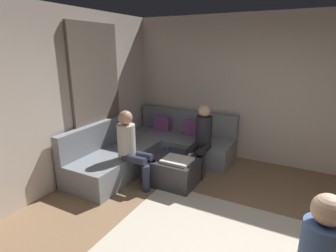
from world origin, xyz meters
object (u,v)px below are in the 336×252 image
at_px(coffee_mug, 168,149).
at_px(game_remote, 191,154).
at_px(ottoman, 175,169).
at_px(person_on_couch_back, 202,136).
at_px(sectional_couch, 153,148).
at_px(person_on_couch_side, 132,146).

height_order(coffee_mug, game_remote, coffee_mug).
xyz_separation_m(ottoman, person_on_couch_back, (0.24, 0.54, 0.45)).
xyz_separation_m(ottoman, coffee_mug, (-0.22, 0.18, 0.26)).
height_order(coffee_mug, person_on_couch_back, person_on_couch_back).
relative_size(game_remote, person_on_couch_back, 0.12).
relative_size(sectional_couch, game_remote, 17.00).
distance_m(ottoman, coffee_mug, 0.38).
bearing_deg(sectional_couch, person_on_couch_side, -80.39).
xyz_separation_m(ottoman, game_remote, (0.18, 0.22, 0.22)).
relative_size(sectional_couch, coffee_mug, 26.84).
relative_size(ottoman, person_on_couch_side, 0.63).
height_order(ottoman, game_remote, game_remote).
relative_size(ottoman, coffee_mug, 8.00).
distance_m(sectional_couch, person_on_couch_back, 1.02).
height_order(sectional_couch, person_on_couch_side, person_on_couch_side).
bearing_deg(ottoman, sectional_couch, 145.45).
bearing_deg(coffee_mug, game_remote, 5.71).
distance_m(sectional_couch, person_on_couch_side, 0.96).
bearing_deg(person_on_couch_side, person_on_couch_back, 139.48).
xyz_separation_m(ottoman, person_on_couch_side, (-0.55, -0.39, 0.45)).
distance_m(sectional_couch, ottoman, 0.85).
xyz_separation_m(game_remote, person_on_couch_side, (-0.73, -0.61, 0.23)).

